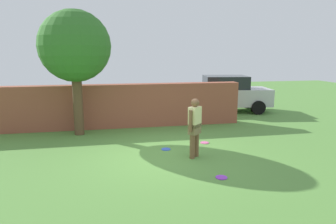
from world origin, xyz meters
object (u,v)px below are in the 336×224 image
(person, at_px, (195,125))
(frisbee_pink, at_px, (205,143))
(tree, at_px, (75,47))
(car, at_px, (225,94))
(frisbee_blue, at_px, (166,149))
(frisbee_purple, at_px, (221,177))

(person, relative_size, frisbee_pink, 6.00)
(person, bearing_deg, frisbee_pink, -163.87)
(tree, xyz_separation_m, car, (6.59, 3.07, -2.13))
(tree, distance_m, frisbee_blue, 4.60)
(person, bearing_deg, frisbee_purple, 53.94)
(tree, bearing_deg, person, -43.74)
(person, height_order, frisbee_purple, person)
(person, xyz_separation_m, frisbee_purple, (0.22, -1.49, -0.89))
(frisbee_pink, relative_size, frisbee_blue, 1.00)
(frisbee_purple, bearing_deg, frisbee_blue, 110.01)
(tree, bearing_deg, frisbee_blue, -41.13)
(tree, height_order, frisbee_pink, tree)
(car, relative_size, frisbee_pink, 16.31)
(tree, relative_size, frisbee_blue, 15.63)
(tree, xyz_separation_m, person, (3.26, -3.12, -2.10))
(car, relative_size, frisbee_blue, 16.31)
(car, xyz_separation_m, frisbee_blue, (-3.96, -5.37, -0.85))
(tree, relative_size, frisbee_purple, 15.63)
(frisbee_pink, bearing_deg, frisbee_purple, -100.10)
(car, bearing_deg, frisbee_pink, 70.43)
(frisbee_blue, bearing_deg, frisbee_purple, -69.99)
(frisbee_pink, bearing_deg, person, -119.58)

